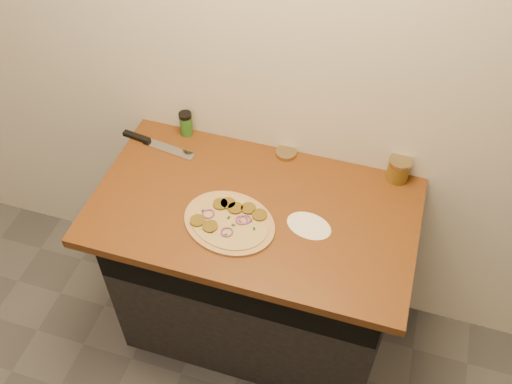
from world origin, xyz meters
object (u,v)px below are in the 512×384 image
(spice_shaker, at_px, (186,124))
(salsa_jar, at_px, (399,169))
(pizza, at_px, (229,221))
(chefs_knife, at_px, (152,143))

(spice_shaker, bearing_deg, salsa_jar, -0.00)
(pizza, relative_size, spice_shaker, 3.94)
(chefs_knife, xyz_separation_m, spice_shaker, (0.11, 0.10, 0.05))
(pizza, distance_m, salsa_jar, 0.68)
(pizza, height_order, salsa_jar, salsa_jar)
(pizza, bearing_deg, salsa_jar, 36.36)
(chefs_knife, height_order, spice_shaker, spice_shaker)
(chefs_knife, bearing_deg, salsa_jar, 5.81)
(pizza, distance_m, chefs_knife, 0.53)
(salsa_jar, distance_m, spice_shaker, 0.87)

